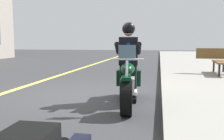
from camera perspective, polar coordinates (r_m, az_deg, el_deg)
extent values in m
plane|color=#333335|center=(6.16, -7.55, -5.87)|extent=(80.00, 80.00, 0.00)
cube|color=#E5DB4C|center=(7.04, -23.23, -4.75)|extent=(60.00, 0.16, 0.01)
cylinder|color=black|center=(4.37, 3.40, -6.43)|extent=(0.68, 0.26, 0.66)
cylinder|color=black|center=(5.89, 3.92, -3.12)|extent=(0.68, 0.26, 0.66)
cube|color=silver|center=(5.14, 3.72, -3.49)|extent=(0.58, 0.33, 0.32)
ellipsoid|color=black|center=(4.89, 3.68, 0.27)|extent=(0.58, 0.33, 0.24)
cube|color=black|center=(5.44, 3.85, 0.46)|extent=(0.72, 0.35, 0.12)
cube|color=black|center=(5.82, 6.09, -1.76)|extent=(0.41, 0.16, 0.36)
cube|color=black|center=(5.83, 1.76, -1.72)|extent=(0.41, 0.16, 0.36)
cylinder|color=silver|center=(4.34, 3.43, -2.89)|extent=(0.35, 0.08, 0.76)
cylinder|color=silver|center=(4.45, 3.54, 2.52)|extent=(0.09, 0.60, 0.04)
cube|color=black|center=(4.31, 3.43, -1.88)|extent=(0.37, 0.19, 0.06)
cylinder|color=silver|center=(5.46, 5.48, -4.63)|extent=(0.90, 0.17, 0.08)
cube|color=slate|center=(4.47, 3.56, 4.08)|extent=(0.07, 0.32, 0.28)
cylinder|color=black|center=(5.38, 5.07, -3.05)|extent=(0.14, 0.14, 0.84)
cube|color=black|center=(5.40, 5.03, -7.04)|extent=(0.27, 0.13, 0.10)
cylinder|color=black|center=(5.39, 2.52, -3.02)|extent=(0.14, 0.14, 0.84)
cube|color=black|center=(5.40, 2.47, -7.00)|extent=(0.27, 0.13, 0.10)
cube|color=black|center=(5.32, 3.85, 4.43)|extent=(0.36, 0.43, 0.60)
cube|color=navy|center=(5.16, 3.80, 3.92)|extent=(0.03, 0.07, 0.44)
cylinder|color=black|center=(5.13, 6.26, 5.01)|extent=(0.56, 0.15, 0.28)
cylinder|color=black|center=(5.15, 1.34, 5.04)|extent=(0.56, 0.15, 0.28)
sphere|color=tan|center=(5.32, 3.88, 9.06)|extent=(0.22, 0.22, 0.22)
sphere|color=black|center=(5.32, 3.89, 9.60)|extent=(0.28, 0.28, 0.28)
cube|color=brown|center=(9.88, 24.25, 1.72)|extent=(1.84, 0.65, 0.06)
cube|color=brown|center=(10.08, 24.14, 3.51)|extent=(0.21, 1.80, 0.40)
cube|color=black|center=(9.13, 23.74, -0.10)|extent=(0.06, 0.06, 0.42)
cube|color=black|center=(10.66, 24.57, 0.70)|extent=(0.06, 0.06, 0.42)
cube|color=black|center=(10.61, 22.65, 0.77)|extent=(0.06, 0.06, 0.42)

